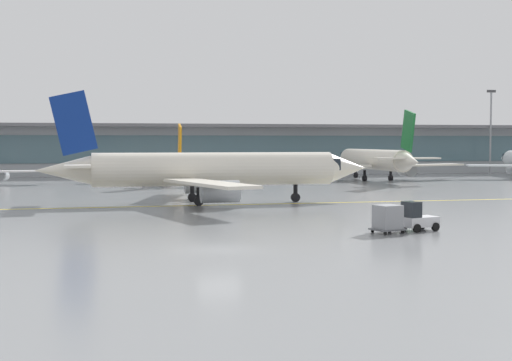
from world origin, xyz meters
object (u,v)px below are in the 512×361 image
(cargo_dolly_lead, at_px, (388,218))
(apron_light_mast_1, at_px, (491,128))
(gate_airplane_2, at_px, (174,165))
(taxiing_regional_jet, at_px, (210,170))
(gate_airplane_3, at_px, (374,160))
(baggage_tug, at_px, (417,218))

(cargo_dolly_lead, relative_size, apron_light_mast_1, 0.15)
(gate_airplane_2, distance_m, taxiing_regional_jet, 37.96)
(apron_light_mast_1, bearing_deg, gate_airplane_3, -149.55)
(gate_airplane_3, distance_m, cargo_dolly_lead, 67.38)
(taxiing_regional_jet, xyz_separation_m, apron_light_mast_1, (63.17, 55.95, 5.55))
(taxiing_regional_jet, bearing_deg, apron_light_mast_1, 39.90)
(taxiing_regional_jet, xyz_separation_m, baggage_tug, (11.36, -24.86, -2.50))
(cargo_dolly_lead, bearing_deg, baggage_tug, -0.00)
(gate_airplane_3, bearing_deg, taxiing_regional_jet, 139.01)
(taxiing_regional_jet, distance_m, baggage_tug, 27.45)
(gate_airplane_2, relative_size, cargo_dolly_lead, 10.78)
(gate_airplane_2, height_order, baggage_tug, gate_airplane_2)
(cargo_dolly_lead, bearing_deg, gate_airplane_2, 81.59)
(baggage_tug, xyz_separation_m, cargo_dolly_lead, (-2.51, -0.76, 0.16))
(baggage_tug, xyz_separation_m, apron_light_mast_1, (51.80, 80.81, 8.05))
(gate_airplane_3, relative_size, cargo_dolly_lead, 13.37)
(gate_airplane_2, relative_size, taxiing_regional_jet, 0.78)
(taxiing_regional_jet, height_order, cargo_dolly_lead, taxiing_regional_jet)
(taxiing_regional_jet, distance_m, cargo_dolly_lead, 27.21)
(gate_airplane_3, relative_size, baggage_tug, 11.43)
(baggage_tug, bearing_deg, gate_airplane_3, 54.82)
(gate_airplane_2, xyz_separation_m, baggage_tug, (12.01, -62.81, -1.76))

